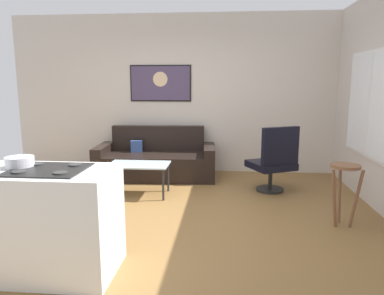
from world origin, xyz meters
TOP-DOWN VIEW (x-y plane):
  - ground at (0.00, 0.00)m, footprint 6.40×6.40m
  - back_wall at (0.00, 2.42)m, footprint 6.40×0.05m
  - couch at (-0.49, 1.89)m, footprint 2.04×0.99m
  - coffee_table at (-0.54, 0.84)m, footprint 0.86×0.52m
  - armchair at (1.40, 1.15)m, footprint 0.77×0.76m
  - bar_stool at (2.01, -0.07)m, footprint 0.37×0.36m
  - kitchen_counter at (-1.06, -1.34)m, footprint 1.66×0.68m
  - mixing_bowl at (-1.05, -1.27)m, footprint 0.24×0.24m
  - wall_painting at (-0.49, 2.38)m, footprint 1.10×0.03m
  - window at (2.59, 0.90)m, footprint 0.03×1.59m

SIDE VIEW (x-z plane):
  - ground at x=0.00m, z-range -0.04..0.00m
  - couch at x=-0.49m, z-range -0.15..0.70m
  - coffee_table at x=-0.54m, z-range 0.19..0.64m
  - kitchen_counter at x=-1.06m, z-range -0.01..0.91m
  - armchair at x=1.40m, z-range -0.02..0.97m
  - bar_stool at x=2.01m, z-range 0.19..0.90m
  - mixing_bowl at x=-1.05m, z-range 0.89..0.99m
  - window at x=2.59m, z-range 0.61..2.03m
  - back_wall at x=0.00m, z-range 0.00..2.80m
  - wall_painting at x=-0.49m, z-range 1.27..1.92m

